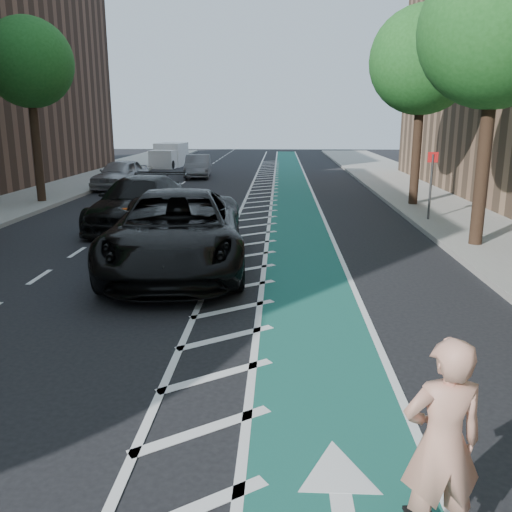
# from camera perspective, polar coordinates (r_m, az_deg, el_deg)

# --- Properties ---
(ground) EXTENTS (120.00, 120.00, 0.00)m
(ground) POSITION_cam_1_polar(r_m,az_deg,el_deg) (8.25, -14.79, -11.94)
(ground) COLOR black
(ground) RESTS_ON ground
(bike_lane) EXTENTS (2.00, 90.00, 0.01)m
(bike_lane) POSITION_cam_1_polar(r_m,az_deg,el_deg) (17.43, 4.56, 2.37)
(bike_lane) COLOR #19574A
(bike_lane) RESTS_ON ground
(buffer_strip) EXTENTS (1.40, 90.00, 0.01)m
(buffer_strip) POSITION_cam_1_polar(r_m,az_deg,el_deg) (17.44, -0.38, 2.42)
(buffer_strip) COLOR silver
(buffer_strip) RESTS_ON ground
(sidewalk_right) EXTENTS (5.00, 90.00, 0.15)m
(sidewalk_right) POSITION_cam_1_polar(r_m,az_deg,el_deg) (18.80, 24.79, 2.19)
(sidewalk_right) COLOR gray
(sidewalk_right) RESTS_ON ground
(curb_right) EXTENTS (0.12, 90.00, 0.16)m
(curb_right) POSITION_cam_1_polar(r_m,az_deg,el_deg) (18.02, 17.55, 2.38)
(curb_right) COLOR gray
(curb_right) RESTS_ON ground
(tree_r_c) EXTENTS (4.20, 4.20, 7.90)m
(tree_r_c) POSITION_cam_1_polar(r_m,az_deg,el_deg) (16.18, 24.17, 20.88)
(tree_r_c) COLOR #382619
(tree_r_c) RESTS_ON ground
(tree_r_d) EXTENTS (4.20, 4.20, 7.90)m
(tree_r_d) POSITION_cam_1_polar(r_m,az_deg,el_deg) (23.80, 16.91, 18.95)
(tree_r_d) COLOR #382619
(tree_r_d) RESTS_ON ground
(tree_l_d) EXTENTS (4.20, 4.20, 7.90)m
(tree_l_d) POSITION_cam_1_polar(r_m,az_deg,el_deg) (25.33, -22.57, 18.18)
(tree_l_d) COLOR #382619
(tree_l_d) RESTS_ON ground
(sign_post) EXTENTS (0.35, 0.08, 2.47)m
(sign_post) POSITION_cam_1_polar(r_m,az_deg,el_deg) (19.87, 17.92, 7.13)
(sign_post) COLOR #4C4C4C
(sign_post) RESTS_ON ground
(skateboarder) EXTENTS (0.71, 0.51, 1.84)m
(skateboarder) POSITION_cam_1_polar(r_m,az_deg,el_deg) (4.84, 18.99, -18.21)
(skateboarder) COLOR tan
(skateboarder) RESTS_ON skateboard
(suv_near) EXTENTS (3.82, 7.07, 1.89)m
(suv_near) POSITION_cam_1_polar(r_m,az_deg,el_deg) (13.28, -8.34, 2.66)
(suv_near) COLOR black
(suv_near) RESTS_ON ground
(suv_far) EXTENTS (2.74, 5.89, 1.67)m
(suv_far) POSITION_cam_1_polar(r_m,az_deg,el_deg) (18.86, -12.20, 5.55)
(suv_far) COLOR black
(suv_far) RESTS_ON ground
(car_silver) EXTENTS (2.35, 4.68, 1.53)m
(car_silver) POSITION_cam_1_polar(r_m,az_deg,el_deg) (29.58, -14.06, 8.36)
(car_silver) COLOR #A2A2A7
(car_silver) RESTS_ON ground
(car_grey) EXTENTS (1.82, 4.32, 1.39)m
(car_grey) POSITION_cam_1_polar(r_m,az_deg,el_deg) (34.60, -6.14, 9.38)
(car_grey) COLOR slate
(car_grey) RESTS_ON ground
(box_truck) EXTENTS (2.33, 4.42, 1.77)m
(box_truck) POSITION_cam_1_polar(r_m,az_deg,el_deg) (42.80, -9.11, 10.36)
(box_truck) COLOR white
(box_truck) RESTS_ON ground
(barrel_a) EXTENTS (0.72, 0.72, 0.98)m
(barrel_a) POSITION_cam_1_polar(r_m,az_deg,el_deg) (16.97, -13.15, 3.30)
(barrel_a) COLOR #FF570D
(barrel_a) RESTS_ON ground
(barrel_b) EXTENTS (0.74, 0.74, 1.01)m
(barrel_b) POSITION_cam_1_polar(r_m,az_deg,el_deg) (21.66, -12.38, 5.68)
(barrel_b) COLOR #E9490C
(barrel_b) RESTS_ON ground
(barrel_c) EXTENTS (0.65, 0.65, 0.89)m
(barrel_c) POSITION_cam_1_polar(r_m,az_deg,el_deg) (22.29, -9.89, 5.89)
(barrel_c) COLOR #EE600C
(barrel_c) RESTS_ON ground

